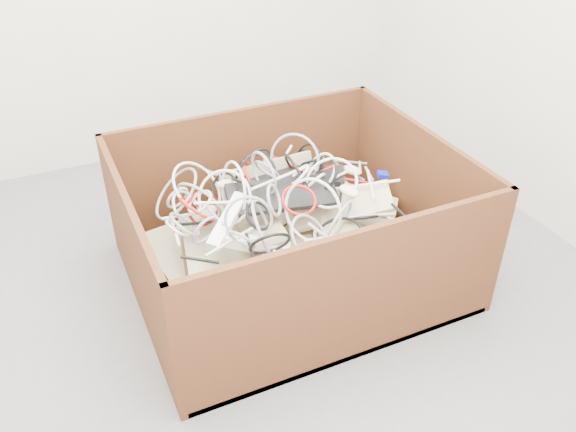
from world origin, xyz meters
name	(u,v)px	position (x,y,z in m)	size (l,w,h in m)	color
ground	(253,303)	(0.00, 0.00, 0.00)	(3.00, 3.00, 0.00)	#5A5A5D
cardboard_box	(286,251)	(0.19, 0.10, 0.14)	(1.28, 1.07, 0.59)	#3D1E0F
keyboard_pile	(298,219)	(0.26, 0.12, 0.27)	(1.22, 0.84, 0.33)	#C1B488
mice_scatter	(307,214)	(0.25, 0.03, 0.35)	(0.77, 0.66, 0.21)	beige
power_strip_left	(227,221)	(-0.06, 0.07, 0.38)	(0.27, 0.05, 0.04)	white
power_strip_right	(251,244)	(-0.01, -0.04, 0.33)	(0.29, 0.06, 0.04)	white
vga_plug	(383,175)	(0.68, 0.15, 0.37)	(0.04, 0.04, 0.02)	#0B11AB
cable_tangle	(264,198)	(0.12, 0.14, 0.40)	(1.10, 0.89, 0.38)	#B2100C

